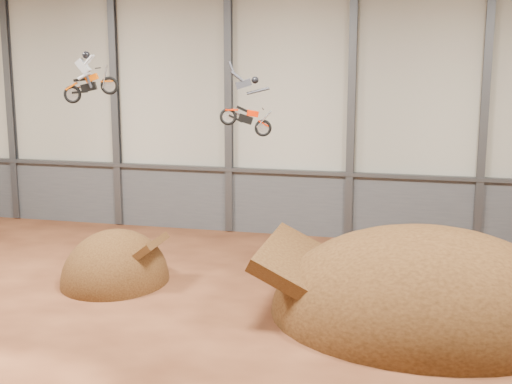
% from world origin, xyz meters
% --- Properties ---
extents(floor, '(40.00, 40.00, 0.00)m').
position_xyz_m(floor, '(0.00, 0.00, 0.00)').
color(floor, '#502615').
rests_on(floor, ground).
extents(back_wall, '(40.00, 0.10, 14.00)m').
position_xyz_m(back_wall, '(0.00, 15.00, 7.00)').
color(back_wall, beige).
rests_on(back_wall, ground).
extents(lower_band_back, '(39.80, 0.18, 3.50)m').
position_xyz_m(lower_band_back, '(0.00, 14.90, 1.75)').
color(lower_band_back, '#515458').
rests_on(lower_band_back, ground).
extents(steel_rail, '(39.80, 0.35, 0.20)m').
position_xyz_m(steel_rail, '(0.00, 14.75, 3.55)').
color(steel_rail, '#47494F').
rests_on(steel_rail, lower_band_back).
extents(steel_column_0, '(0.40, 0.36, 13.90)m').
position_xyz_m(steel_column_0, '(-16.67, 14.80, 7.00)').
color(steel_column_0, '#47494F').
rests_on(steel_column_0, ground).
extents(steel_column_1, '(0.40, 0.36, 13.90)m').
position_xyz_m(steel_column_1, '(-10.00, 14.80, 7.00)').
color(steel_column_1, '#47494F').
rests_on(steel_column_1, ground).
extents(steel_column_2, '(0.40, 0.36, 13.90)m').
position_xyz_m(steel_column_2, '(-3.33, 14.80, 7.00)').
color(steel_column_2, '#47494F').
rests_on(steel_column_2, ground).
extents(steel_column_3, '(0.40, 0.36, 13.90)m').
position_xyz_m(steel_column_3, '(3.33, 14.80, 7.00)').
color(steel_column_3, '#47494F').
rests_on(steel_column_3, ground).
extents(steel_column_4, '(0.40, 0.36, 13.90)m').
position_xyz_m(steel_column_4, '(10.00, 14.80, 7.00)').
color(steel_column_4, '#47494F').
rests_on(steel_column_4, ground).
extents(takeoff_ramp, '(4.63, 5.35, 4.63)m').
position_xyz_m(takeoff_ramp, '(-5.88, 5.13, 0.00)').
color(takeoff_ramp, '#371F0D').
rests_on(takeoff_ramp, ground).
extents(landing_ramp, '(11.88, 10.51, 6.85)m').
position_xyz_m(landing_ramp, '(7.44, 4.10, 0.00)').
color(landing_ramp, '#371F0D').
rests_on(landing_ramp, ground).
extents(fmx_rider_a, '(2.87, 1.40, 2.58)m').
position_xyz_m(fmx_rider_a, '(-6.31, 4.62, 9.14)').
color(fmx_rider_a, '#DB5303').
extents(fmx_rider_b, '(3.63, 1.80, 3.28)m').
position_xyz_m(fmx_rider_b, '(-0.09, 5.39, 8.09)').
color(fmx_rider_b, '#C51D00').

